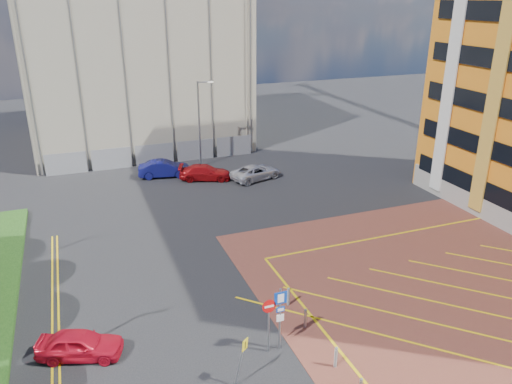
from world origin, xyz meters
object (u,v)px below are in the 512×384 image
lamp_back (200,121)px  car_silver_back (256,172)px  sign_cluster (276,314)px  car_red_left (80,344)px  car_red_back (205,172)px  car_blue_back (164,169)px  warning_sign (242,357)px

lamp_back → car_silver_back: bearing=-56.8°
sign_cluster → car_red_left: 8.88m
lamp_back → car_red_back: lamp_back is taller
car_red_back → car_silver_back: (4.20, -1.50, -0.01)m
car_red_back → car_red_left: bearing=170.6°
sign_cluster → car_red_left: bearing=162.1°
car_blue_back → car_silver_back: size_ratio=0.97×
car_silver_back → car_red_back: bearing=53.8°
warning_sign → car_silver_back: bearing=67.9°
sign_cluster → car_blue_back: 25.24m
car_red_left → car_blue_back: 23.96m
car_red_left → car_silver_back: (15.63, 18.97, 0.00)m
car_red_left → car_silver_back: bearing=-20.1°
warning_sign → car_red_left: size_ratio=0.60×
warning_sign → car_red_left: warning_sign is taller
car_blue_back → lamp_back: bearing=-54.6°
sign_cluster → car_red_back: size_ratio=0.70×
lamp_back → car_blue_back: size_ratio=1.77×
sign_cluster → car_red_left: size_ratio=0.85×
sign_cluster → car_silver_back: size_ratio=0.69×
lamp_back → car_red_left: 27.42m
warning_sign → car_silver_back: 25.06m
car_silver_back → car_blue_back: bearing=47.9°
sign_cluster → warning_sign: sign_cluster is taller
car_silver_back → car_red_left: bearing=123.9°
sign_cluster → car_silver_back: sign_cluster is taller
lamp_back → car_red_left: (-12.14, -24.31, -3.72)m
car_blue_back → car_silver_back: bearing=-104.7°
lamp_back → warning_sign: 29.30m
warning_sign → car_silver_back: (9.44, 23.20, -0.78)m
lamp_back → sign_cluster: bearing=-98.0°
sign_cluster → warning_sign: bearing=-144.7°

